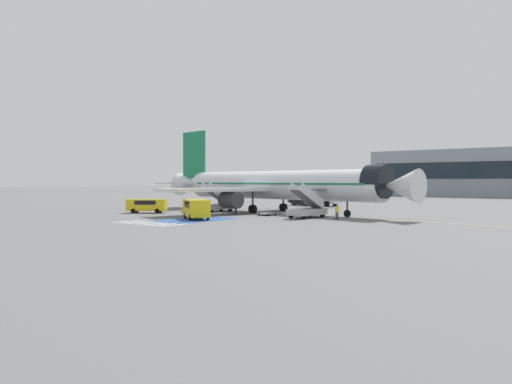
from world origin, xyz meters
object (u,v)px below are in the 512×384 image
at_px(ground_crew_0, 236,206).
at_px(ground_crew_1, 337,211).
at_px(boarding_stairs_aft, 217,205).
at_px(traffic_cone_0, 183,210).
at_px(service_van_0, 196,208).
at_px(fuel_tanker, 314,196).
at_px(airliner, 273,185).
at_px(boarding_stairs_forward, 307,209).
at_px(service_van_1, 147,205).
at_px(baggage_cart, 267,213).

xyz_separation_m(ground_crew_0, ground_crew_1, (14.10, 0.50, -0.12)).
xyz_separation_m(boarding_stairs_aft, traffic_cone_0, (-3.05, -3.45, -0.68)).
bearing_deg(service_van_0, fuel_tanker, 41.64).
relative_size(service_van_0, ground_crew_0, 2.68).
xyz_separation_m(airliner, ground_crew_1, (12.74, -5.69, -2.74)).
distance_m(boarding_stairs_forward, ground_crew_1, 3.89).
xyz_separation_m(service_van_1, baggage_cart, (15.34, 6.13, -0.86)).
relative_size(boarding_stairs_forward, traffic_cone_0, 8.53).
height_order(service_van_0, traffic_cone_0, service_van_0).
bearing_deg(ground_crew_1, boarding_stairs_aft, -35.34).
height_order(boarding_stairs_aft, ground_crew_0, boarding_stairs_aft).
distance_m(boarding_stairs_forward, boarding_stairs_aft, 16.01).
xyz_separation_m(boarding_stairs_aft, fuel_tanker, (1.64, 22.68, 0.70)).
xyz_separation_m(boarding_stairs_forward, baggage_cart, (-6.17, 0.64, -0.74)).
bearing_deg(baggage_cart, service_van_0, 64.95).
xyz_separation_m(airliner, ground_crew_0, (-1.35, -6.20, -2.63)).
bearing_deg(service_van_1, ground_crew_1, -114.19).
xyz_separation_m(airliner, fuel_tanker, (-5.39, 19.10, -2.00)).
bearing_deg(baggage_cart, service_van_1, 10.36).
distance_m(airliner, service_van_1, 17.02).
bearing_deg(baggage_cart, ground_crew_1, 164.41).
relative_size(boarding_stairs_forward, service_van_1, 1.04).
bearing_deg(service_van_0, service_van_1, 105.88).
distance_m(airliner, boarding_stairs_forward, 10.82).
bearing_deg(service_van_1, boarding_stairs_aft, -72.97).
bearing_deg(airliner, ground_crew_1, 73.21).
bearing_deg(service_van_1, traffic_cone_0, -68.44).
relative_size(baggage_cart, traffic_cone_0, 4.47).
relative_size(airliner, ground_crew_0, 22.68).
distance_m(fuel_tanker, ground_crew_1, 30.73).
bearing_deg(boarding_stairs_forward, traffic_cone_0, -168.44).
height_order(airliner, service_van_0, airliner).
height_order(airliner, boarding_stairs_forward, airliner).
xyz_separation_m(service_van_0, service_van_1, (-12.94, 3.77, -0.19)).
relative_size(service_van_1, ground_crew_0, 2.82).
height_order(airliner, ground_crew_1, airliner).
relative_size(service_van_1, ground_crew_1, 3.12).
xyz_separation_m(service_van_0, baggage_cart, (2.40, 9.91, -1.04)).
height_order(airliner, service_van_1, airliner).
height_order(airliner, traffic_cone_0, airliner).
xyz_separation_m(service_van_0, ground_crew_0, (-1.64, 8.67, -0.23)).
height_order(service_van_1, ground_crew_0, ground_crew_0).
xyz_separation_m(ground_crew_0, traffic_cone_0, (-8.73, -0.83, -0.76)).
bearing_deg(boarding_stairs_forward, service_van_1, -158.41).
bearing_deg(ground_crew_1, traffic_cone_0, -25.89).
relative_size(ground_crew_0, ground_crew_1, 1.11).
height_order(service_van_0, ground_crew_1, service_van_0).
xyz_separation_m(baggage_cart, ground_crew_1, (10.05, -0.73, 0.70)).
distance_m(fuel_tanker, service_van_0, 34.44).
bearing_deg(fuel_tanker, service_van_0, 13.53).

